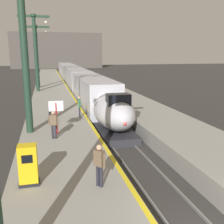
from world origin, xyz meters
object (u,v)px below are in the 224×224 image
station_column_mid (24,43)px  station_column_distant (37,50)px  highspeed_train_main (76,79)px  ticket_machine_yellow (28,166)px  passenger_mid_platform (54,123)px  passenger_near_edge (79,105)px  passenger_far_waiting (99,162)px  departure_info_board (56,111)px  station_column_far (35,46)px  rolling_suitcase (51,114)px

station_column_mid → station_column_distant: bearing=90.0°
highspeed_train_main → station_column_distant: bearing=-156.6°
station_column_mid → ticket_machine_yellow: (0.35, -7.15, -4.86)m
station_column_distant → passenger_mid_platform: 25.26m
highspeed_train_main → station_column_mid: station_column_mid is taller
highspeed_train_main → passenger_mid_platform: 27.74m
passenger_near_edge → passenger_far_waiting: bearing=-93.2°
station_column_mid → departure_info_board: bearing=-25.1°
station_column_far → passenger_near_edge: bearing=-77.3°
station_column_distant → passenger_mid_platform: station_column_distant is taller
rolling_suitcase → highspeed_train_main: bearing=78.4°
highspeed_train_main → station_column_mid: size_ratio=6.03×
station_column_mid → rolling_suitcase: bearing=69.3°
station_column_mid → passenger_far_waiting: station_column_mid is taller
station_column_distant → ticket_machine_yellow: 30.62m
station_column_far → rolling_suitcase: (1.42, -15.50, -5.57)m
highspeed_train_main → rolling_suitcase: size_ratio=57.26×
highspeed_train_main → station_column_far: 10.02m
highspeed_train_main → station_column_far: station_column_far is taller
station_column_mid → ticket_machine_yellow: size_ratio=5.83×
ticket_machine_yellow → passenger_far_waiting: bearing=-17.9°
passenger_near_edge → passenger_mid_platform: (-2.14, -4.93, 0.00)m
passenger_far_waiting → rolling_suitcase: passenger_far_waiting is taller
passenger_far_waiting → rolling_suitcase: 11.89m
passenger_far_waiting → ticket_machine_yellow: 2.78m
passenger_mid_platform → rolling_suitcase: passenger_mid_platform is taller
station_column_far → ticket_machine_yellow: station_column_far is taller
passenger_mid_platform → departure_info_board: (0.21, 0.92, 0.52)m
passenger_mid_platform → rolling_suitcase: size_ratio=1.72×
highspeed_train_main → ticket_machine_yellow: (-5.55, -32.81, -0.17)m
passenger_near_edge → passenger_far_waiting: same height
passenger_mid_platform → passenger_far_waiting: (1.50, -6.28, 0.00)m
rolling_suitcase → station_column_distant: bearing=94.2°
highspeed_train_main → passenger_mid_platform: size_ratio=33.27×
passenger_near_edge → passenger_far_waiting: size_ratio=1.00×
station_column_distant → departure_info_board: size_ratio=4.20×
station_column_far → passenger_mid_platform: station_column_far is taller
rolling_suitcase → station_column_mid: bearing=-110.7°
passenger_near_edge → departure_info_board: (-1.93, -4.00, 0.52)m
station_column_far → passenger_near_edge: (3.62, -16.06, -4.88)m
passenger_mid_platform → ticket_machine_yellow: passenger_mid_platform is taller
passenger_mid_platform → passenger_far_waiting: same height
rolling_suitcase → ticket_machine_yellow: bearing=-95.6°
station_column_distant → passenger_mid_platform: (1.48, -24.83, -4.38)m
passenger_near_edge → station_column_far: bearing=102.7°
highspeed_train_main → station_column_far: bearing=-132.7°
passenger_mid_platform → departure_info_board: bearing=77.2°
passenger_far_waiting → station_column_far: bearing=96.2°
highspeed_train_main → station_column_mid: (-5.90, -25.67, 4.69)m
passenger_near_edge → rolling_suitcase: bearing=165.7°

